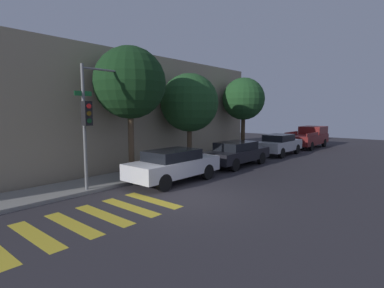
{
  "coord_description": "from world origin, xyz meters",
  "views": [
    {
      "loc": [
        -7.93,
        -6.93,
        3.14
      ],
      "look_at": [
        2.67,
        2.1,
        1.6
      ],
      "focal_mm": 28.0,
      "sensor_mm": 36.0,
      "label": 1
    }
  ],
  "objects_px": {
    "traffic_light_pole": "(95,107)",
    "sedan_far_end": "(279,144)",
    "sedan_near_corner": "(174,165)",
    "tree_far_end": "(244,99)",
    "tree_near_corner": "(130,83)",
    "sedan_middle": "(237,153)",
    "pickup_truck": "(309,137)",
    "tree_midblock": "(189,103)"
  },
  "relations": [
    {
      "from": "tree_near_corner",
      "to": "sedan_near_corner",
      "type": "bearing_deg",
      "value": -73.76
    },
    {
      "from": "sedan_near_corner",
      "to": "sedan_middle",
      "type": "distance_m",
      "value": 5.2
    },
    {
      "from": "pickup_truck",
      "to": "tree_near_corner",
      "type": "height_order",
      "value": "tree_near_corner"
    },
    {
      "from": "tree_midblock",
      "to": "sedan_middle",
      "type": "bearing_deg",
      "value": -52.34
    },
    {
      "from": "sedan_far_end",
      "to": "tree_far_end",
      "type": "xyz_separation_m",
      "value": [
        -1.43,
        2.14,
        3.19
      ]
    },
    {
      "from": "traffic_light_pole",
      "to": "tree_far_end",
      "type": "relative_size",
      "value": 0.89
    },
    {
      "from": "sedan_middle",
      "to": "sedan_far_end",
      "type": "bearing_deg",
      "value": 0.0
    },
    {
      "from": "sedan_middle",
      "to": "pickup_truck",
      "type": "bearing_deg",
      "value": 0.0
    },
    {
      "from": "traffic_light_pole",
      "to": "pickup_truck",
      "type": "distance_m",
      "value": 19.99
    },
    {
      "from": "tree_near_corner",
      "to": "tree_midblock",
      "type": "relative_size",
      "value": 1.16
    },
    {
      "from": "sedan_near_corner",
      "to": "tree_near_corner",
      "type": "xyz_separation_m",
      "value": [
        -0.62,
        2.14,
        3.62
      ]
    },
    {
      "from": "traffic_light_pole",
      "to": "sedan_near_corner",
      "type": "relative_size",
      "value": 1.09
    },
    {
      "from": "sedan_near_corner",
      "to": "tree_near_corner",
      "type": "relative_size",
      "value": 0.74
    },
    {
      "from": "sedan_far_end",
      "to": "sedan_near_corner",
      "type": "bearing_deg",
      "value": 180.0
    },
    {
      "from": "sedan_middle",
      "to": "pickup_truck",
      "type": "relative_size",
      "value": 0.89
    },
    {
      "from": "traffic_light_pole",
      "to": "sedan_far_end",
      "type": "xyz_separation_m",
      "value": [
        13.84,
        -1.27,
        -2.51
      ]
    },
    {
      "from": "traffic_light_pole",
      "to": "sedan_middle",
      "type": "xyz_separation_m",
      "value": [
        8.18,
        -1.27,
        -2.55
      ]
    },
    {
      "from": "sedan_near_corner",
      "to": "tree_near_corner",
      "type": "distance_m",
      "value": 4.25
    },
    {
      "from": "traffic_light_pole",
      "to": "sedan_near_corner",
      "type": "xyz_separation_m",
      "value": [
        2.98,
        -1.27,
        -2.52
      ]
    },
    {
      "from": "traffic_light_pole",
      "to": "sedan_near_corner",
      "type": "bearing_deg",
      "value": -23.03
    },
    {
      "from": "traffic_light_pole",
      "to": "pickup_truck",
      "type": "bearing_deg",
      "value": -3.66
    },
    {
      "from": "sedan_near_corner",
      "to": "tree_midblock",
      "type": "bearing_deg",
      "value": 31.17
    },
    {
      "from": "pickup_truck",
      "to": "tree_midblock",
      "type": "height_order",
      "value": "tree_midblock"
    },
    {
      "from": "tree_far_end",
      "to": "traffic_light_pole",
      "type": "bearing_deg",
      "value": -175.97
    },
    {
      "from": "sedan_middle",
      "to": "tree_midblock",
      "type": "height_order",
      "value": "tree_midblock"
    },
    {
      "from": "tree_midblock",
      "to": "sedan_far_end",
      "type": "bearing_deg",
      "value": -16.32
    },
    {
      "from": "traffic_light_pole",
      "to": "tree_near_corner",
      "type": "height_order",
      "value": "tree_near_corner"
    },
    {
      "from": "sedan_near_corner",
      "to": "tree_midblock",
      "type": "relative_size",
      "value": 0.86
    },
    {
      "from": "traffic_light_pole",
      "to": "sedan_middle",
      "type": "distance_m",
      "value": 8.66
    },
    {
      "from": "sedan_near_corner",
      "to": "sedan_far_end",
      "type": "bearing_deg",
      "value": -0.0
    },
    {
      "from": "sedan_near_corner",
      "to": "tree_far_end",
      "type": "relative_size",
      "value": 0.82
    },
    {
      "from": "sedan_far_end",
      "to": "tree_near_corner",
      "type": "distance_m",
      "value": 12.23
    },
    {
      "from": "pickup_truck",
      "to": "tree_far_end",
      "type": "xyz_separation_m",
      "value": [
        -7.39,
        2.14,
        3.07
      ]
    },
    {
      "from": "pickup_truck",
      "to": "tree_midblock",
      "type": "xyz_separation_m",
      "value": [
        -13.28,
        2.14,
        2.69
      ]
    },
    {
      "from": "sedan_middle",
      "to": "sedan_near_corner",
      "type": "bearing_deg",
      "value": 180.0
    },
    {
      "from": "tree_midblock",
      "to": "tree_near_corner",
      "type": "bearing_deg",
      "value": -180.0
    },
    {
      "from": "tree_near_corner",
      "to": "tree_far_end",
      "type": "height_order",
      "value": "tree_near_corner"
    },
    {
      "from": "sedan_near_corner",
      "to": "tree_far_end",
      "type": "height_order",
      "value": "tree_far_end"
    },
    {
      "from": "sedan_middle",
      "to": "tree_near_corner",
      "type": "distance_m",
      "value": 7.2
    },
    {
      "from": "pickup_truck",
      "to": "traffic_light_pole",
      "type": "bearing_deg",
      "value": 176.34
    },
    {
      "from": "traffic_light_pole",
      "to": "tree_near_corner",
      "type": "relative_size",
      "value": 0.8
    },
    {
      "from": "sedan_near_corner",
      "to": "traffic_light_pole",
      "type": "bearing_deg",
      "value": 156.97
    }
  ]
}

